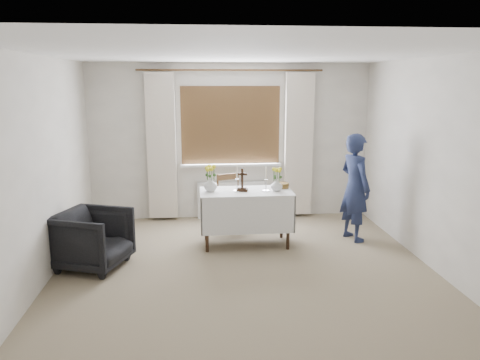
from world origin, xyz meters
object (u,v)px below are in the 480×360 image
altar_table (246,218)px  flower_vase_right (277,185)px  person (355,187)px  wooden_chair (232,202)px  armchair (93,239)px  flower_vase_left (211,184)px  wooden_cross (242,180)px

altar_table → flower_vase_right: (0.41, -0.05, 0.46)m
altar_table → person: bearing=3.2°
person → wooden_chair: bearing=50.1°
altar_table → armchair: size_ratio=1.60×
flower_vase_left → wooden_cross: bearing=-5.0°
wooden_chair → person: bearing=-38.0°
wooden_chair → flower_vase_right: bearing=-71.8°
altar_table → wooden_chair: 0.73m
person → wooden_cross: person is taller
flower_vase_left → flower_vase_right: (0.89, -0.07, -0.01)m
altar_table → wooden_chair: (-0.14, 0.72, 0.04)m
altar_table → wooden_chair: bearing=100.9°
armchair → flower_vase_right: bearing=-56.3°
wooden_chair → armchair: (-1.78, -1.34, -0.06)m
wooden_chair → altar_table: bearing=-96.5°
person → flower_vase_right: size_ratio=9.10×
altar_table → wooden_chair: wooden_chair is taller
wooden_chair → wooden_cross: bearing=-100.8°
person → flower_vase_left: (-2.02, -0.06, 0.10)m
person → flower_vase_right: person is taller
person → armchair: bearing=82.3°
flower_vase_left → flower_vase_right: flower_vase_left is taller
flower_vase_right → flower_vase_left: bearing=175.4°
wooden_chair → person: (1.68, -0.63, 0.34)m
flower_vase_right → armchair: bearing=-166.1°
armchair → person: 3.56m
flower_vase_right → wooden_cross: bearing=175.7°
armchair → flower_vase_right: flower_vase_right is taller
person → flower_vase_left: person is taller
wooden_cross → armchair: bearing=-147.8°
altar_table → flower_vase_left: flower_vase_left is taller
flower_vase_left → wooden_chair: bearing=63.9°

